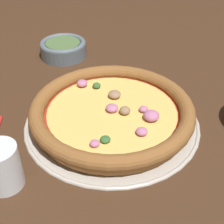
# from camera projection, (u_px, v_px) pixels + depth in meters

# --- Properties ---
(ground_plane) EXTENTS (3.00, 3.00, 0.00)m
(ground_plane) POSITION_uv_depth(u_px,v_px,m) (112.00, 122.00, 0.66)
(ground_plane) COLOR #3D2616
(pizza_tray) EXTENTS (0.37, 0.37, 0.01)m
(pizza_tray) POSITION_uv_depth(u_px,v_px,m) (112.00, 120.00, 0.66)
(pizza_tray) COLOR #B7B2A8
(pizza_tray) RESTS_ON ground_plane
(pizza) EXTENTS (0.34, 0.34, 0.04)m
(pizza) POSITION_uv_depth(u_px,v_px,m) (112.00, 111.00, 0.64)
(pizza) COLOR #BC7F42
(pizza) RESTS_ON pizza_tray
(bowl_far) EXTENTS (0.13, 0.13, 0.05)m
(bowl_far) POSITION_uv_depth(u_px,v_px,m) (63.00, 48.00, 0.89)
(bowl_far) COLOR slate
(bowl_far) RESTS_ON ground_plane
(drinking_cup) EXTENTS (0.06, 0.06, 0.08)m
(drinking_cup) POSITION_uv_depth(u_px,v_px,m) (2.00, 167.00, 0.50)
(drinking_cup) COLOR silver
(drinking_cup) RESTS_ON ground_plane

